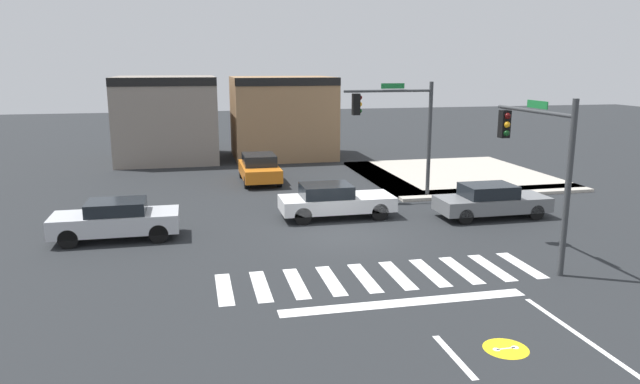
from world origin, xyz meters
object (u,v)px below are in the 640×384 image
at_px(car_silver, 116,220).
at_px(traffic_signal_northeast, 397,119).
at_px(traffic_signal_southeast, 537,150).
at_px(car_white, 334,200).
at_px(car_gray, 491,201).
at_px(car_orange, 259,168).

bearing_deg(car_silver, traffic_signal_northeast, 18.22).
relative_size(traffic_signal_southeast, car_white, 1.13).
bearing_deg(car_silver, car_white, 8.74).
xyz_separation_m(traffic_signal_southeast, car_white, (-4.99, 6.36, -2.85)).
bearing_deg(car_gray, traffic_signal_northeast, 123.77).
relative_size(car_orange, car_silver, 0.95).
height_order(car_white, car_gray, car_white).
bearing_deg(car_gray, car_white, 167.78).
bearing_deg(car_orange, car_gray, 42.01).
distance_m(car_silver, car_gray, 14.70).
bearing_deg(traffic_signal_southeast, car_orange, 26.40).
height_order(car_white, car_silver, car_silver).
xyz_separation_m(traffic_signal_southeast, car_silver, (-13.39, 5.07, -2.83)).
bearing_deg(traffic_signal_southeast, car_white, 38.14).
bearing_deg(car_orange, traffic_signal_southeast, 26.40).
xyz_separation_m(traffic_signal_southeast, car_gray, (1.31, 4.99, -2.86)).
xyz_separation_m(traffic_signal_southeast, traffic_signal_northeast, (-1.38, 9.02, 0.17)).
distance_m(car_white, car_gray, 6.45).
bearing_deg(car_silver, car_gray, -0.29).
relative_size(car_silver, car_gray, 0.96).
relative_size(traffic_signal_northeast, car_white, 1.16).
relative_size(car_orange, car_gray, 0.92).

